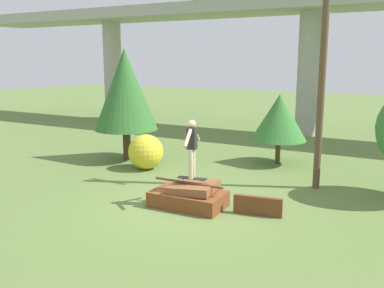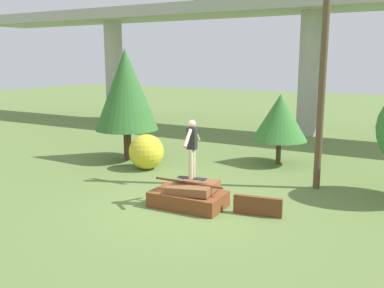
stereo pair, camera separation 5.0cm
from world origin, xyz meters
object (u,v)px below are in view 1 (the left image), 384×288
Objects in this scene: skateboard at (192,178)px; tree_mid_back at (125,90)px; tree_behind_left at (279,117)px; bush_yellow_flowering at (146,152)px; skater at (192,145)px; utility_pole at (323,55)px.

tree_mid_back is (-4.62, 3.36, 1.89)m from skateboard.
tree_behind_left is at bearing 84.24° from skateboard.
bush_yellow_flowering is at bearing 141.47° from skateboard.
skater reaches higher than bush_yellow_flowering.
bush_yellow_flowering reaches higher than skateboard.
tree_behind_left is at bearing 129.02° from utility_pole.
utility_pole is (2.46, 3.11, 3.10)m from skateboard.
bush_yellow_flowering is at bearing -142.20° from tree_behind_left.
bush_yellow_flowering is at bearing -29.72° from tree_mid_back.
bush_yellow_flowering is (-5.66, -0.56, -3.23)m from utility_pole.
skater reaches higher than skateboard.
skateboard is 0.52× the size of skater.
skateboard is 5.57m from tree_behind_left.
tree_behind_left is at bearing 37.80° from bush_yellow_flowering.
utility_pole reaches higher than bush_yellow_flowering.
tree_behind_left is at bearing 84.24° from skater.
skater is 5.49m from tree_behind_left.
tree_behind_left is (-1.91, 2.35, -2.14)m from utility_pole.
utility_pole is 7.19m from tree_mid_back.
tree_mid_back reaches higher than bush_yellow_flowering.
utility_pole reaches higher than skateboard.
skateboard is 0.65× the size of bush_yellow_flowering.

